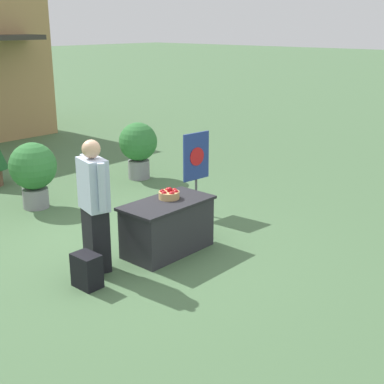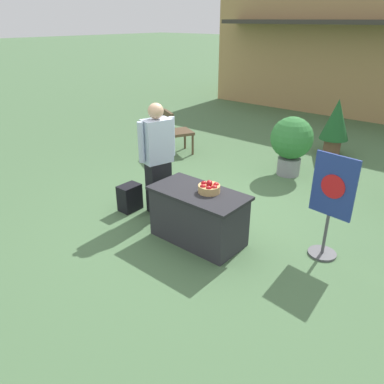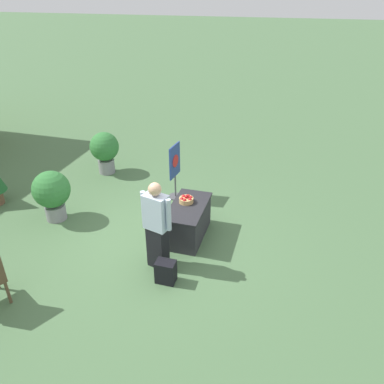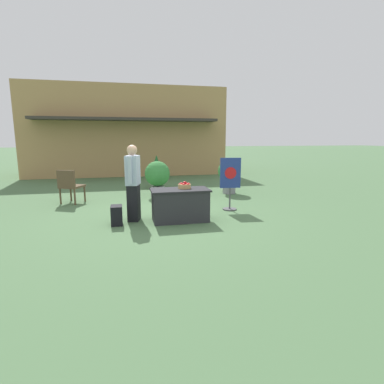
% 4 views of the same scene
% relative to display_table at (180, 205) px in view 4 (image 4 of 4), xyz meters
% --- Properties ---
extents(ground_plane, '(120.00, 120.00, 0.00)m').
position_rel_display_table_xyz_m(ground_plane, '(-0.35, 0.58, -0.37)').
color(ground_plane, '#4C7047').
extents(storefront_building, '(9.74, 4.56, 4.35)m').
position_rel_display_table_xyz_m(storefront_building, '(-0.94, 10.07, 1.81)').
color(storefront_building, tan).
rests_on(storefront_building, ground_plane).
extents(display_table, '(1.30, 0.68, 0.73)m').
position_rel_display_table_xyz_m(display_table, '(0.00, 0.00, 0.00)').
color(display_table, '#2D2D33').
rests_on(display_table, ground_plane).
extents(apple_basket, '(0.29, 0.29, 0.16)m').
position_rel_display_table_xyz_m(apple_basket, '(0.12, 0.07, 0.43)').
color(apple_basket, tan).
rests_on(apple_basket, display_table).
extents(person_visitor, '(0.36, 0.59, 1.70)m').
position_rel_display_table_xyz_m(person_visitor, '(-1.02, 0.27, 0.51)').
color(person_visitor, black).
rests_on(person_visitor, ground_plane).
extents(backpack, '(0.24, 0.34, 0.42)m').
position_rel_display_table_xyz_m(backpack, '(-1.40, -0.01, -0.16)').
color(backpack, black).
rests_on(backpack, ground_plane).
extents(poster_board, '(0.54, 0.36, 1.36)m').
position_rel_display_table_xyz_m(poster_board, '(1.46, 0.76, 0.36)').
color(poster_board, '#4C4C51').
rests_on(poster_board, ground_plane).
extents(patio_chair, '(0.74, 0.74, 0.97)m').
position_rel_display_table_xyz_m(patio_chair, '(-2.72, 2.49, 0.19)').
color(patio_chair, brown).
rests_on(patio_chair, ground_plane).
extents(potted_plant_near_right, '(0.80, 0.80, 1.14)m').
position_rel_display_table_xyz_m(potted_plant_near_right, '(-0.17, 2.99, 0.31)').
color(potted_plant_near_right, gray).
rests_on(potted_plant_near_right, ground_plane).
extents(potted_plant_near_left, '(0.77, 0.77, 1.15)m').
position_rel_display_table_xyz_m(potted_plant_near_left, '(2.25, 3.00, 0.32)').
color(potted_plant_near_left, gray).
rests_on(potted_plant_near_left, ground_plane).
extents(potted_plant_far_right, '(0.63, 0.63, 1.23)m').
position_rel_display_table_xyz_m(potted_plant_far_right, '(-0.00, 4.74, 0.35)').
color(potted_plant_far_right, brown).
rests_on(potted_plant_far_right, ground_plane).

